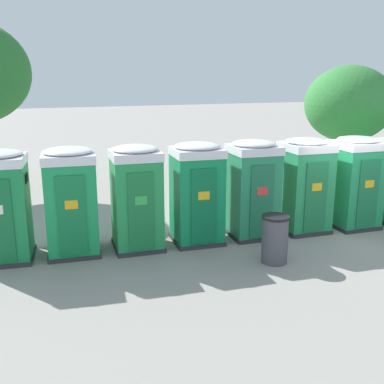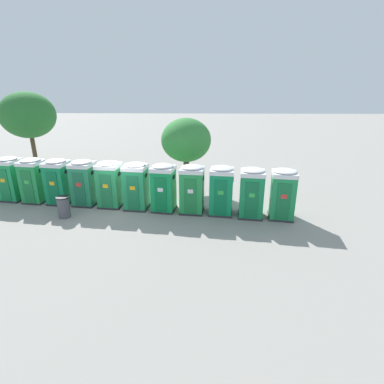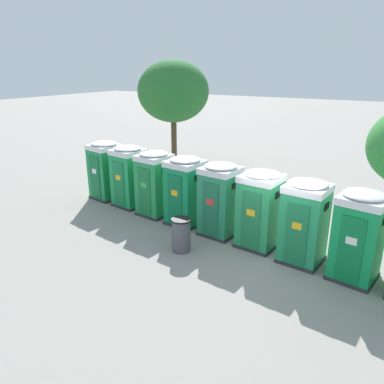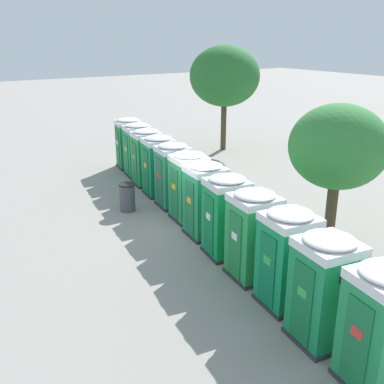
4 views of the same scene
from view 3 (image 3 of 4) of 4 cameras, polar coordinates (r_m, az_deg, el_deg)
ground_plane at (r=12.24m, az=12.86°, el=-9.08°), size 120.00×120.00×0.00m
portapotty_0 at (r=16.82m, az=-13.01°, el=3.29°), size 1.41×1.40×2.54m
portapotty_1 at (r=15.69m, az=-9.55°, el=2.42°), size 1.36×1.36×2.54m
portapotty_2 at (r=14.59m, az=-5.73°, el=1.35°), size 1.29×1.33×2.54m
portapotty_3 at (r=13.64m, az=-1.07°, el=0.20°), size 1.35×1.35×2.54m
portapotty_4 at (r=12.81m, az=4.28°, el=-1.10°), size 1.32×1.33×2.54m
portapotty_5 at (r=12.09m, az=10.25°, el=-2.59°), size 1.33×1.32×2.54m
portapotty_6 at (r=11.45m, az=16.75°, el=-4.34°), size 1.32×1.32×2.54m
portapotty_7 at (r=11.03m, az=24.00°, el=-6.11°), size 1.35×1.37×2.54m
street_tree_1 at (r=21.61m, az=-2.88°, el=15.03°), size 3.98×3.98×5.97m
trash_can at (r=11.87m, az=-1.67°, el=-6.53°), size 0.62×0.62×1.09m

